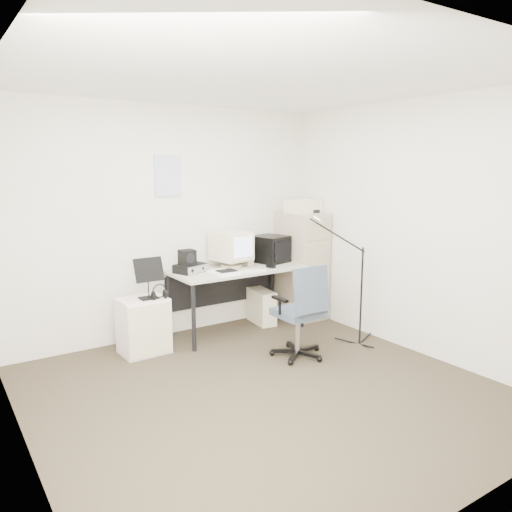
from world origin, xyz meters
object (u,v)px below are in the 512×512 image
desk (237,300)px  office_chair (298,311)px  filing_cabinet (302,265)px  side_cart (143,326)px

desk → office_chair: (0.09, -0.99, 0.10)m
desk → filing_cabinet: bearing=1.8°
filing_cabinet → office_chair: size_ratio=1.40×
desk → office_chair: size_ratio=1.61×
filing_cabinet → office_chair: bearing=-130.3°
filing_cabinet → desk: 0.99m
office_chair → side_cart: bearing=142.1°
filing_cabinet → desk: (-0.95, -0.03, -0.29)m
filing_cabinet → desk: bearing=-178.2°
office_chair → side_cart: (-1.22, 0.93, -0.18)m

